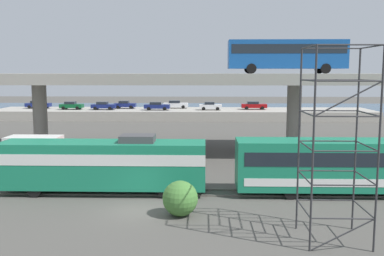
{
  "coord_description": "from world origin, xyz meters",
  "views": [
    {
      "loc": [
        4.09,
        -25.95,
        8.51
      ],
      "look_at": [
        2.79,
        20.04,
        2.64
      ],
      "focal_mm": 40.52,
      "sensor_mm": 36.0,
      "label": 1
    }
  ],
  "objects_px": {
    "parked_car_3": "(71,105)",
    "parked_car_5": "(103,106)",
    "parked_car_2": "(125,105)",
    "parked_car_7": "(176,104)",
    "parked_car_0": "(254,105)",
    "train_locomotive": "(93,162)",
    "transit_bus_on_overpass": "(287,53)",
    "train_coach_lead": "(384,165)",
    "parked_car_4": "(210,106)",
    "parked_car_1": "(157,106)",
    "parked_car_6": "(38,104)",
    "service_truck_west": "(44,152)",
    "scaffolding_tower": "(337,139)"
  },
  "relations": [
    {
      "from": "train_coach_lead",
      "to": "parked_car_5",
      "type": "distance_m",
      "value": 58.7
    },
    {
      "from": "parked_car_0",
      "to": "train_locomotive",
      "type": "bearing_deg",
      "value": -108.49
    },
    {
      "from": "service_truck_west",
      "to": "parked_car_4",
      "type": "xyz_separation_m",
      "value": [
        15.05,
        42.88,
        0.84
      ]
    },
    {
      "from": "train_locomotive",
      "to": "parked_car_3",
      "type": "xyz_separation_m",
      "value": [
        -17.0,
        50.17,
        0.28
      ]
    },
    {
      "from": "service_truck_west",
      "to": "parked_car_7",
      "type": "height_order",
      "value": "parked_car_7"
    },
    {
      "from": "train_locomotive",
      "to": "parked_car_2",
      "type": "xyz_separation_m",
      "value": [
        -7.37,
        52.58,
        0.28
      ]
    },
    {
      "from": "transit_bus_on_overpass",
      "to": "parked_car_6",
      "type": "bearing_deg",
      "value": -42.43
    },
    {
      "from": "train_coach_lead",
      "to": "scaffolding_tower",
      "type": "height_order",
      "value": "scaffolding_tower"
    },
    {
      "from": "train_locomotive",
      "to": "scaffolding_tower",
      "type": "bearing_deg",
      "value": 149.75
    },
    {
      "from": "transit_bus_on_overpass",
      "to": "parked_car_4",
      "type": "bearing_deg",
      "value": -77.93
    },
    {
      "from": "train_coach_lead",
      "to": "parked_car_4",
      "type": "distance_m",
      "value": 50.99
    },
    {
      "from": "parked_car_3",
      "to": "parked_car_1",
      "type": "bearing_deg",
      "value": -3.29
    },
    {
      "from": "train_coach_lead",
      "to": "parked_car_1",
      "type": "bearing_deg",
      "value": -66.62
    },
    {
      "from": "train_locomotive",
      "to": "transit_bus_on_overpass",
      "type": "relative_size",
      "value": 1.29
    },
    {
      "from": "scaffolding_tower",
      "to": "parked_car_4",
      "type": "relative_size",
      "value": 2.4
    },
    {
      "from": "parked_car_2",
      "to": "parked_car_7",
      "type": "xyz_separation_m",
      "value": [
        9.69,
        0.98,
        0.0
      ]
    },
    {
      "from": "parked_car_4",
      "to": "parked_car_7",
      "type": "xyz_separation_m",
      "value": [
        -6.67,
        3.87,
        0.0
      ]
    },
    {
      "from": "service_truck_west",
      "to": "parked_car_5",
      "type": "relative_size",
      "value": 1.55
    },
    {
      "from": "parked_car_1",
      "to": "parked_car_6",
      "type": "relative_size",
      "value": 1.0
    },
    {
      "from": "parked_car_0",
      "to": "parked_car_7",
      "type": "distance_m",
      "value": 15.0
    },
    {
      "from": "parked_car_1",
      "to": "parked_car_5",
      "type": "bearing_deg",
      "value": 177.64
    },
    {
      "from": "service_truck_west",
      "to": "parked_car_3",
      "type": "bearing_deg",
      "value": 104.15
    },
    {
      "from": "service_truck_west",
      "to": "parked_car_2",
      "type": "height_order",
      "value": "parked_car_2"
    },
    {
      "from": "train_coach_lead",
      "to": "parked_car_3",
      "type": "relative_size",
      "value": 4.9
    },
    {
      "from": "parked_car_3",
      "to": "service_truck_west",
      "type": "bearing_deg",
      "value": -75.85
    },
    {
      "from": "train_coach_lead",
      "to": "parked_car_6",
      "type": "distance_m",
      "value": 68.84
    },
    {
      "from": "service_truck_west",
      "to": "parked_car_6",
      "type": "relative_size",
      "value": 1.46
    },
    {
      "from": "train_coach_lead",
      "to": "parked_car_7",
      "type": "distance_m",
      "value": 56.54
    },
    {
      "from": "parked_car_3",
      "to": "parked_car_5",
      "type": "xyz_separation_m",
      "value": [
        6.13,
        -0.51,
        -0.0
      ]
    },
    {
      "from": "parked_car_5",
      "to": "parked_car_7",
      "type": "height_order",
      "value": "same"
    },
    {
      "from": "parked_car_0",
      "to": "parked_car_6",
      "type": "bearing_deg",
      "value": 178.42
    },
    {
      "from": "transit_bus_on_overpass",
      "to": "parked_car_1",
      "type": "height_order",
      "value": "transit_bus_on_overpass"
    },
    {
      "from": "parked_car_1",
      "to": "parked_car_3",
      "type": "xyz_separation_m",
      "value": [
        -16.14,
        0.93,
        -0.0
      ]
    },
    {
      "from": "train_locomotive",
      "to": "train_coach_lead",
      "type": "height_order",
      "value": "train_locomotive"
    },
    {
      "from": "parked_car_6",
      "to": "parked_car_0",
      "type": "bearing_deg",
      "value": -1.58
    },
    {
      "from": "parked_car_0",
      "to": "parked_car_2",
      "type": "relative_size",
      "value": 1.15
    },
    {
      "from": "parked_car_4",
      "to": "service_truck_west",
      "type": "bearing_deg",
      "value": -109.33
    },
    {
      "from": "train_locomotive",
      "to": "parked_car_2",
      "type": "relative_size",
      "value": 3.78
    },
    {
      "from": "service_truck_west",
      "to": "parked_car_3",
      "type": "height_order",
      "value": "parked_car_3"
    },
    {
      "from": "parked_car_3",
      "to": "parked_car_6",
      "type": "height_order",
      "value": "same"
    },
    {
      "from": "service_truck_west",
      "to": "train_coach_lead",
      "type": "bearing_deg",
      "value": -14.41
    },
    {
      "from": "train_locomotive",
      "to": "parked_car_4",
      "type": "bearing_deg",
      "value": -100.25
    },
    {
      "from": "parked_car_2",
      "to": "train_coach_lead",
      "type": "bearing_deg",
      "value": -62.13
    },
    {
      "from": "service_truck_west",
      "to": "parked_car_3",
      "type": "relative_size",
      "value": 1.62
    },
    {
      "from": "transit_bus_on_overpass",
      "to": "scaffolding_tower",
      "type": "distance_m",
      "value": 24.51
    },
    {
      "from": "parked_car_5",
      "to": "parked_car_0",
      "type": "bearing_deg",
      "value": 3.34
    },
    {
      "from": "transit_bus_on_overpass",
      "to": "scaffolding_tower",
      "type": "relative_size",
      "value": 1.22
    },
    {
      "from": "parked_car_1",
      "to": "service_truck_west",
      "type": "bearing_deg",
      "value": -97.0
    },
    {
      "from": "train_coach_lead",
      "to": "parked_car_6",
      "type": "bearing_deg",
      "value": -49.61
    },
    {
      "from": "parked_car_6",
      "to": "parked_car_4",
      "type": "bearing_deg",
      "value": -4.74
    }
  ]
}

